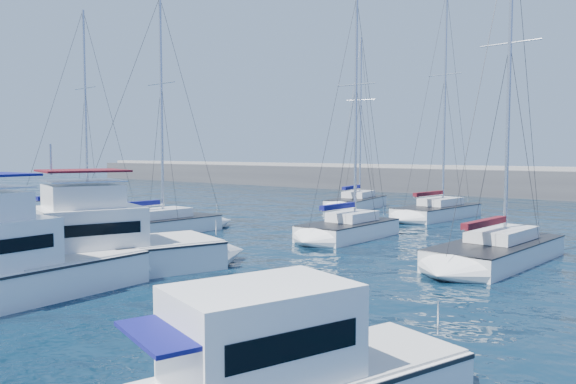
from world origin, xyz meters
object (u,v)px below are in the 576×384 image
Objects in this scene: sailboat_back_a at (357,202)px; sailboat_back_b at (437,211)px; motor_yacht_port_inner at (105,246)px; sailboat_mid_d at (497,251)px; sailboat_mid_a at (79,216)px; motor_yacht_stbd_inner at (3,268)px; sailboat_mid_b at (152,226)px; sailboat_mid_c at (349,229)px.

sailboat_back_a is 9.21m from sailboat_back_b.
sailboat_back_a reaches higher than motor_yacht_port_inner.
motor_yacht_port_inner is 17.12m from sailboat_mid_d.
sailboat_back_a is (8.96, 21.73, -0.00)m from sailboat_mid_a.
motor_yacht_stbd_inner is 0.51× the size of sailboat_back_b.
sailboat_back_b is at bearing -27.79° from sailboat_back_a.
motor_yacht_stbd_inner is at bearing -52.92° from sailboat_mid_b.
sailboat_mid_a is at bearing -124.28° from sailboat_back_a.
motor_yacht_port_inner and motor_yacht_stbd_inner have the same top height.
sailboat_mid_d is at bearing 64.79° from motor_yacht_port_inner.
motor_yacht_stbd_inner is at bearing -93.67° from sailboat_mid_c.
motor_yacht_port_inner is 0.58× the size of sailboat_mid_d.
motor_yacht_stbd_inner is 21.11m from sailboat_mid_a.
sailboat_mid_b is at bearing 151.04° from motor_yacht_port_inner.
sailboat_back_b reaches higher than sailboat_mid_c.
sailboat_mid_d is at bearing -54.66° from sailboat_back_a.
sailboat_back_a is (-9.20, 15.20, -0.00)m from sailboat_mid_c.
motor_yacht_stbd_inner is 0.59× the size of sailboat_mid_a.
sailboat_mid_a is 27.78m from sailboat_mid_d.
sailboat_back_b is at bearing 48.84° from sailboat_mid_a.
sailboat_back_b is (-9.57, 14.53, 0.02)m from sailboat_mid_d.
sailboat_mid_c is at bearing -83.64° from sailboat_back_b.
sailboat_back_b reaches higher than sailboat_mid_b.
sailboat_back_b is at bearing 65.05° from sailboat_mid_b.
sailboat_mid_d is (19.26, 4.55, 0.01)m from sailboat_mid_b.
sailboat_mid_a is 8.13m from sailboat_mid_b.
sailboat_mid_c is at bearing 82.74° from motor_yacht_stbd_inner.
sailboat_mid_d is at bearing 15.26° from sailboat_mid_b.
motor_yacht_stbd_inner is at bearing -34.63° from sailboat_mid_a.
sailboat_mid_b is 0.92× the size of sailboat_mid_d.
sailboat_mid_d is at bearing -11.54° from sailboat_mid_c.
motor_yacht_port_inner is 4.73m from motor_yacht_stbd_inner.
sailboat_mid_a is 19.30m from sailboat_mid_c.
sailboat_mid_d reaches higher than sailboat_mid_c.
sailboat_mid_c reaches higher than motor_yacht_port_inner.
sailboat_mid_c is (10.04, 6.40, 0.02)m from sailboat_mid_b.
motor_yacht_port_inner is 0.65× the size of sailboat_mid_c.
sailboat_back_a is (-6.84, 29.65, -0.60)m from motor_yacht_port_inner.
sailboat_mid_b is 11.91m from sailboat_mid_c.
sailboat_mid_a is 0.87× the size of sailboat_back_b.
sailboat_mid_c is at bearing 34.49° from sailboat_mid_b.
sailboat_mid_a reaches higher than motor_yacht_stbd_inner.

